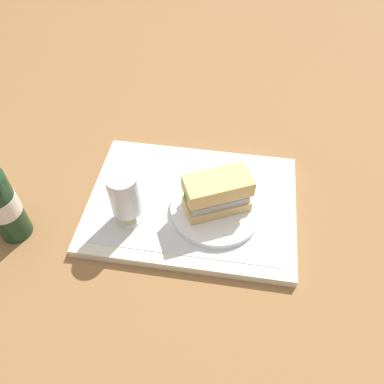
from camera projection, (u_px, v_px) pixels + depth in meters
ground_plane at (192, 207)px, 0.84m from camera, size 3.00×3.00×0.00m
tray at (192, 204)px, 0.83m from camera, size 0.44×0.32×0.02m
placemat at (192, 201)px, 0.82m from camera, size 0.38×0.27×0.00m
plate at (216, 209)px, 0.80m from camera, size 0.19×0.19×0.01m
sandwich at (216, 194)px, 0.76m from camera, size 0.14×0.11×0.08m
beer_glass at (125, 197)px, 0.74m from camera, size 0.06×0.06×0.12m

